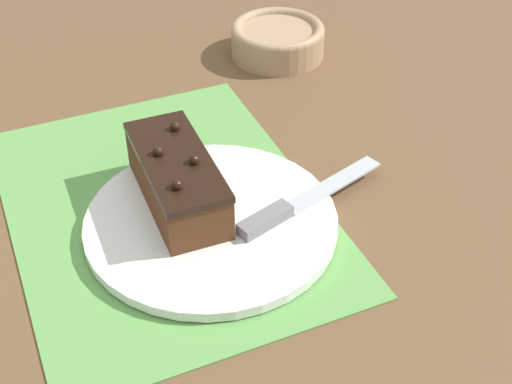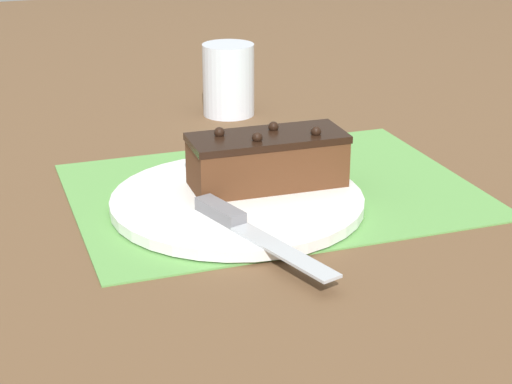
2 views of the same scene
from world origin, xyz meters
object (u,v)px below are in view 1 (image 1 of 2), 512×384
at_px(cake_plate, 211,222).
at_px(chocolate_cake, 177,179).
at_px(serving_knife, 289,208).
at_px(small_bowl, 278,39).

bearing_deg(cake_plate, chocolate_cake, -152.82).
distance_m(cake_plate, serving_knife, 0.09).
relative_size(serving_knife, small_bowl, 1.44).
xyz_separation_m(cake_plate, small_bowl, (-0.34, 0.24, 0.02)).
height_order(serving_knife, small_bowl, small_bowl).
relative_size(chocolate_cake, serving_knife, 0.86).
bearing_deg(serving_knife, chocolate_cake, -140.00).
height_order(cake_plate, small_bowl, small_bowl).
bearing_deg(small_bowl, chocolate_cake, -41.43).
bearing_deg(serving_knife, cake_plate, -123.58).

